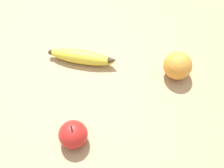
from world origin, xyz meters
The scene contains 4 objects.
ground_plane centered at (0.00, 0.00, 0.00)m, with size 3.00×3.00×0.00m, color tan.
banana centered at (0.05, -0.01, 0.02)m, with size 0.15×0.17×0.04m.
orange centered at (-0.11, -0.21, 0.04)m, with size 0.08×0.08×0.08m.
apple centered at (-0.16, 0.11, 0.03)m, with size 0.07×0.07×0.07m.
Camera 1 is at (-0.49, 0.18, 0.69)m, focal length 50.00 mm.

